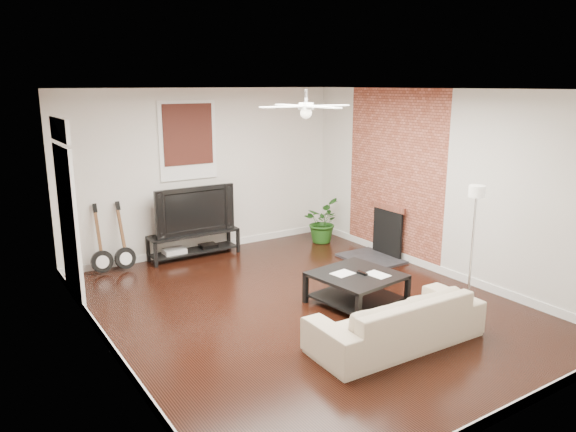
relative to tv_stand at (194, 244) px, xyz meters
name	(u,v)px	position (x,y,z in m)	size (l,w,h in m)	color
room	(305,203)	(0.35, -2.78, 1.18)	(5.01, 6.01, 2.81)	black
brick_accent	(394,175)	(2.84, -1.78, 1.18)	(0.02, 2.20, 2.80)	brown
fireplace	(379,232)	(2.55, -1.78, 0.24)	(0.80, 1.10, 0.92)	black
window_back	(188,141)	(0.05, 0.19, 1.73)	(1.00, 0.06, 1.30)	#3A140F
door_left	(69,210)	(-2.11, -0.88, 1.03)	(0.08, 1.00, 2.50)	white
tv_stand	(194,244)	(0.00, 0.00, 0.00)	(1.54, 0.41, 0.43)	black
tv	(192,209)	(0.00, 0.02, 0.61)	(1.38, 0.18, 0.79)	black
coffee_table	(356,289)	(0.97, -3.08, 0.00)	(1.01, 1.01, 0.43)	black
sofa	(396,319)	(0.61, -4.20, 0.08)	(2.05, 0.80, 0.60)	tan
floor_lamp	(472,251)	(1.96, -4.10, 0.62)	(0.28, 0.28, 1.68)	silver
potted_plant	(321,221)	(2.33, -0.45, 0.18)	(0.71, 0.61, 0.79)	#1F5217
guitar_left	(100,240)	(-1.54, -0.03, 0.34)	(0.34, 0.24, 1.10)	black
guitar_right	(124,237)	(-1.19, -0.06, 0.34)	(0.34, 0.24, 1.10)	black
ceiling_fan	(306,106)	(0.35, -2.78, 2.38)	(1.24, 1.24, 0.32)	white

